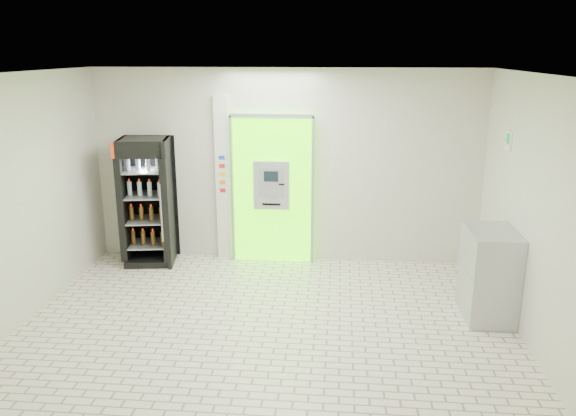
# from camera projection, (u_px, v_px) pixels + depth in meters

# --- Properties ---
(ground) EXTENTS (6.00, 6.00, 0.00)m
(ground) POSITION_uv_depth(u_px,v_px,m) (266.00, 332.00, 6.70)
(ground) COLOR beige
(ground) RESTS_ON ground
(room_shell) EXTENTS (6.00, 6.00, 6.00)m
(room_shell) POSITION_uv_depth(u_px,v_px,m) (264.00, 182.00, 6.20)
(room_shell) COLOR beige
(room_shell) RESTS_ON ground
(atm_assembly) EXTENTS (1.30, 0.24, 2.33)m
(atm_assembly) POSITION_uv_depth(u_px,v_px,m) (272.00, 189.00, 8.71)
(atm_assembly) COLOR #50FF00
(atm_assembly) RESTS_ON ground
(pillar) EXTENTS (0.22, 0.11, 2.60)m
(pillar) POSITION_uv_depth(u_px,v_px,m) (223.00, 179.00, 8.78)
(pillar) COLOR silver
(pillar) RESTS_ON ground
(beverage_cooler) EXTENTS (0.84, 0.79, 1.97)m
(beverage_cooler) POSITION_uv_depth(u_px,v_px,m) (148.00, 204.00, 8.71)
(beverage_cooler) COLOR black
(beverage_cooler) RESTS_ON ground
(steel_cabinet) EXTENTS (0.58, 0.86, 1.13)m
(steel_cabinet) POSITION_uv_depth(u_px,v_px,m) (489.00, 274.00, 6.95)
(steel_cabinet) COLOR #A8AAB0
(steel_cabinet) RESTS_ON ground
(exit_sign) EXTENTS (0.02, 0.22, 0.26)m
(exit_sign) POSITION_uv_depth(u_px,v_px,m) (509.00, 141.00, 7.20)
(exit_sign) COLOR white
(exit_sign) RESTS_ON room_shell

